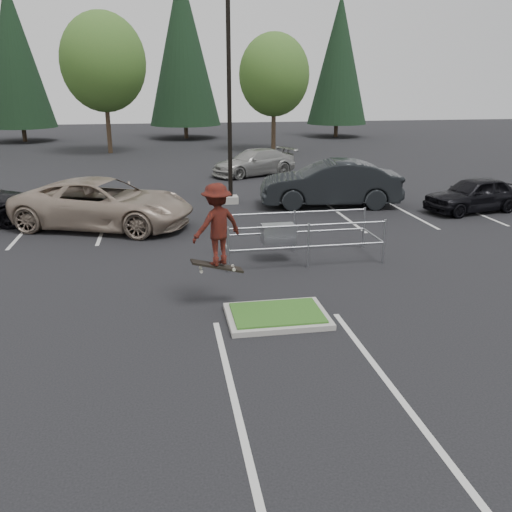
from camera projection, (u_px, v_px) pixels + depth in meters
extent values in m
plane|color=black|center=(277.00, 319.00, 11.92)|extent=(120.00, 120.00, 0.00)
cube|color=#9A958F|center=(277.00, 316.00, 11.90)|extent=(2.20, 1.60, 0.12)
cube|color=#265A1C|center=(277.00, 313.00, 11.88)|extent=(1.95, 1.35, 0.05)
cube|color=silver|center=(104.00, 225.00, 19.63)|extent=(0.12, 5.20, 0.01)
cube|color=silver|center=(26.00, 229.00, 19.19)|extent=(0.12, 5.20, 0.01)
cube|color=silver|center=(342.00, 215.00, 21.09)|extent=(0.12, 5.20, 0.01)
cube|color=silver|center=(407.00, 213.00, 21.52)|extent=(0.12, 5.20, 0.01)
cube|color=silver|center=(470.00, 210.00, 21.96)|extent=(0.12, 5.20, 0.01)
cube|color=silver|center=(234.00, 399.00, 8.88)|extent=(0.12, 6.00, 0.01)
cube|color=silver|center=(390.00, 384.00, 9.32)|extent=(0.12, 6.00, 0.01)
cube|color=#9A958F|center=(231.00, 200.00, 23.21)|extent=(0.60, 0.60, 0.30)
cylinder|color=black|center=(229.00, 81.00, 21.72)|extent=(0.18, 0.18, 10.00)
cylinder|color=#38281C|center=(109.00, 129.00, 39.01)|extent=(0.32, 0.32, 3.50)
ellipsoid|color=#336A27|center=(103.00, 62.00, 37.63)|extent=(5.89, 5.89, 6.77)
sphere|color=#336A27|center=(113.00, 73.00, 37.67)|extent=(3.68, 3.68, 3.68)
sphere|color=#336A27|center=(97.00, 71.00, 38.09)|extent=(4.05, 4.05, 4.05)
cylinder|color=#38281C|center=(273.00, 130.00, 40.37)|extent=(0.32, 0.32, 3.04)
ellipsoid|color=#336A27|center=(274.00, 75.00, 39.16)|extent=(5.12, 5.12, 5.89)
sphere|color=#336A27|center=(283.00, 84.00, 39.18)|extent=(3.20, 3.20, 3.20)
sphere|color=#336A27|center=(266.00, 82.00, 39.61)|extent=(3.52, 3.52, 3.52)
cylinder|color=#38281C|center=(24.00, 134.00, 46.98)|extent=(0.36, 0.36, 1.20)
cone|color=black|center=(14.00, 55.00, 44.98)|extent=(5.72, 5.72, 11.80)
cylinder|color=#38281C|center=(186.00, 132.00, 49.71)|extent=(0.36, 0.36, 1.20)
cone|color=black|center=(183.00, 47.00, 47.49)|extent=(6.38, 6.38, 13.30)
cylinder|color=#38281C|center=(336.00, 130.00, 51.04)|extent=(0.36, 0.36, 1.20)
cone|color=black|center=(339.00, 60.00, 49.12)|extent=(5.50, 5.50, 11.30)
cylinder|color=gray|center=(228.00, 250.00, 14.60)|extent=(0.07, 0.07, 1.28)
cylinder|color=gray|center=(221.00, 235.00, 16.06)|extent=(0.07, 0.07, 1.28)
cylinder|color=gray|center=(308.00, 246.00, 14.99)|extent=(0.07, 0.07, 1.28)
cylinder|color=gray|center=(294.00, 231.00, 16.45)|extent=(0.07, 0.07, 1.28)
cylinder|color=gray|center=(384.00, 242.00, 15.38)|extent=(0.07, 0.07, 1.28)
cylinder|color=gray|center=(364.00, 228.00, 16.84)|extent=(0.07, 0.07, 1.28)
cylinder|color=gray|center=(308.00, 247.00, 15.00)|extent=(4.46, 0.11, 0.06)
cylinder|color=gray|center=(309.00, 225.00, 14.81)|extent=(4.46, 0.11, 0.06)
cylinder|color=gray|center=(294.00, 232.00, 16.46)|extent=(4.46, 0.11, 0.06)
cylinder|color=gray|center=(295.00, 212.00, 16.27)|extent=(4.46, 0.11, 0.06)
cube|color=gray|center=(278.00, 234.00, 15.56)|extent=(0.95, 0.59, 0.53)
cube|color=black|center=(217.00, 266.00, 12.37)|extent=(1.21, 0.45, 0.36)
cylinder|color=beige|center=(201.00, 271.00, 12.21)|extent=(0.07, 0.04, 0.07)
cylinder|color=beige|center=(201.00, 268.00, 12.44)|extent=(0.07, 0.04, 0.07)
cylinder|color=beige|center=(234.00, 270.00, 12.33)|extent=(0.07, 0.04, 0.07)
cylinder|color=beige|center=(233.00, 266.00, 12.56)|extent=(0.07, 0.04, 0.07)
imported|color=maroon|center=(216.00, 224.00, 12.07)|extent=(1.38, 1.16, 1.86)
imported|color=gray|center=(102.00, 203.00, 19.16)|extent=(6.88, 4.92, 1.74)
imported|color=black|center=(330.00, 184.00, 22.43)|extent=(5.95, 2.74, 1.89)
imported|color=black|center=(475.00, 194.00, 21.54)|extent=(4.33, 2.43, 1.39)
imported|color=#9E9E99|center=(256.00, 162.00, 30.02)|extent=(5.31, 3.87, 1.43)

